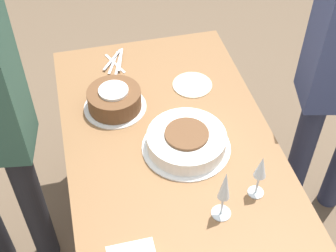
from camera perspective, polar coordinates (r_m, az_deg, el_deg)
ground_plane at (r=2.48m, az=-0.00°, el=-13.38°), size 12.00×12.00×0.00m
dining_table at (r=1.97m, az=-0.00°, el=-3.76°), size 1.31×0.82×0.77m
cake_center_white at (r=1.79m, az=2.26°, el=-1.85°), size 0.35×0.35×0.08m
cake_front_chocolate at (r=1.96m, az=-6.55°, el=3.22°), size 0.26×0.26×0.10m
wine_glass_near at (r=1.53m, az=6.90°, el=-7.59°), size 0.07×0.07×0.22m
wine_glass_far at (r=1.61m, az=11.23°, el=-5.23°), size 0.06×0.06×0.19m
dessert_plate_left at (r=2.09m, az=2.98°, el=5.03°), size 0.18×0.18×0.01m
fork_pile at (r=2.22m, az=-6.37°, el=7.78°), size 0.19×0.12×0.01m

